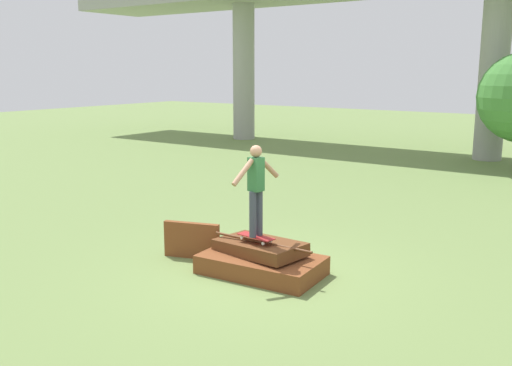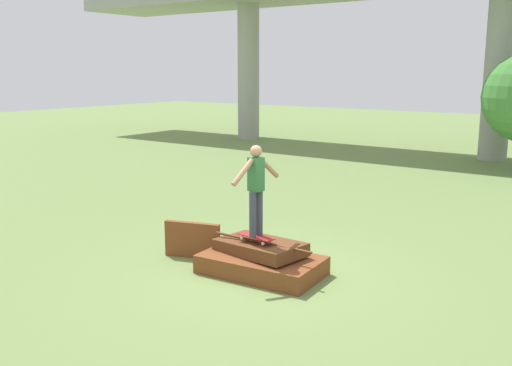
{
  "view_description": "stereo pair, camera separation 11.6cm",
  "coord_description": "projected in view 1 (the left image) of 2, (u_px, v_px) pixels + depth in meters",
  "views": [
    {
      "loc": [
        5.45,
        -7.9,
        3.56
      ],
      "look_at": [
        -0.08,
        -0.05,
        1.64
      ],
      "focal_mm": 40.0,
      "sensor_mm": 36.0,
      "label": 1
    },
    {
      "loc": [
        5.54,
        -7.83,
        3.56
      ],
      "look_at": [
        -0.08,
        -0.05,
        1.64
      ],
      "focal_mm": 40.0,
      "sensor_mm": 36.0,
      "label": 2
    }
  ],
  "objects": [
    {
      "name": "skater",
      "position": [
        256.0,
        184.0,
        9.79
      ],
      "size": [
        0.24,
        1.15,
        1.6
      ],
      "color": "#383D4C",
      "rests_on": "skateboard"
    },
    {
      "name": "ground_plane",
      "position": [
        261.0,
        274.0,
        10.11
      ],
      "size": [
        80.0,
        80.0,
        0.0
      ],
      "primitive_type": "plane",
      "color": "olive"
    },
    {
      "name": "scrap_pile",
      "position": [
        261.0,
        260.0,
        10.1
      ],
      "size": [
        2.19,
        1.38,
        0.61
      ],
      "color": "brown",
      "rests_on": "ground_plane"
    },
    {
      "name": "skateboard",
      "position": [
        256.0,
        237.0,
        9.98
      ],
      "size": [
        0.75,
        0.31,
        0.09
      ],
      "color": "maroon",
      "rests_on": "scrap_pile"
    },
    {
      "name": "scrap_plank_loose",
      "position": [
        192.0,
        240.0,
        10.9
      ],
      "size": [
        1.09,
        0.45,
        0.7
      ],
      "color": "brown",
      "rests_on": "ground_plane"
    }
  ]
}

